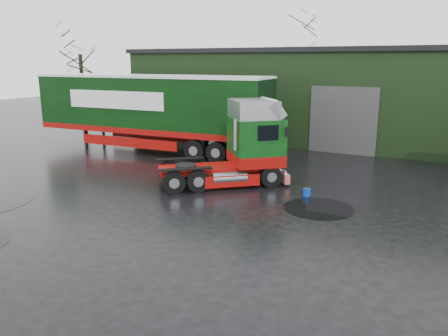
# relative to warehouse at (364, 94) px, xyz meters

# --- Properties ---
(ground) EXTENTS (100.00, 100.00, 0.00)m
(ground) POSITION_rel_warehouse_xyz_m (-2.00, -20.00, -3.16)
(ground) COLOR black
(warehouse) EXTENTS (32.40, 12.40, 6.30)m
(warehouse) POSITION_rel_warehouse_xyz_m (0.00, 0.00, 0.00)
(warehouse) COLOR black
(warehouse) RESTS_ON ground
(hero_tractor) EXTENTS (6.39, 6.04, 3.84)m
(hero_tractor) POSITION_rel_warehouse_xyz_m (-3.33, -15.50, -1.23)
(hero_tractor) COLOR #0A3A0F
(hero_tractor) RESTS_ON ground
(trailer_left) EXTENTS (15.27, 4.03, 4.69)m
(trailer_left) POSITION_rel_warehouse_xyz_m (-10.53, -10.91, -0.81)
(trailer_left) COLOR silver
(trailer_left) RESTS_ON ground
(wash_bucket) EXTENTS (0.39, 0.39, 0.31)m
(wash_bucket) POSITION_rel_warehouse_xyz_m (0.77, -15.32, -3.00)
(wash_bucket) COLOR #0833B6
(wash_bucket) RESTS_ON ground
(tree_left) EXTENTS (4.40, 4.40, 8.50)m
(tree_left) POSITION_rel_warehouse_xyz_m (-19.00, -8.00, 1.09)
(tree_left) COLOR black
(tree_left) RESTS_ON ground
(tree_back_a) EXTENTS (4.40, 4.40, 9.50)m
(tree_back_a) POSITION_rel_warehouse_xyz_m (-8.00, 10.00, 1.59)
(tree_back_a) COLOR black
(tree_back_a) RESTS_ON ground
(puddle_1) EXTENTS (2.69, 2.69, 0.01)m
(puddle_1) POSITION_rel_warehouse_xyz_m (1.65, -16.68, -3.15)
(puddle_1) COLOR black
(puddle_1) RESTS_ON ground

